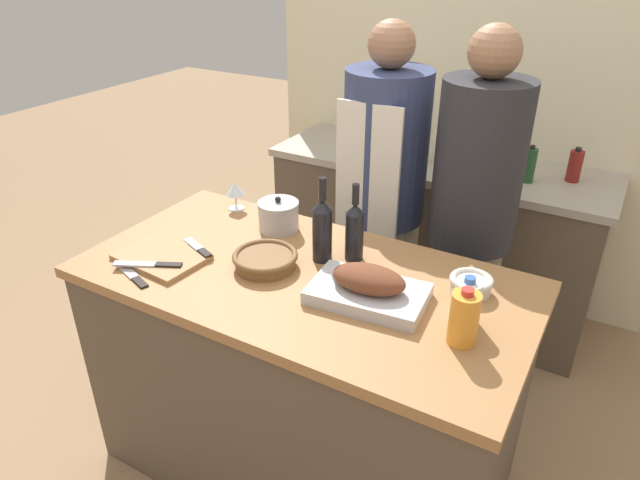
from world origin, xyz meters
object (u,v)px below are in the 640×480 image
object	(u,v)px
knife_paring	(133,276)
person_cook_aproned	(383,194)
wine_bottle_green	(322,228)
milk_jug	(467,302)
roasting_pan	(368,288)
person_cook_guest	(472,215)
condiment_bottle_short	(529,165)
cutting_board	(161,257)
wine_glass_left	(235,190)
mixing_bowl	(471,284)
knife_bread	(199,248)
wine_bottle_dark	(355,230)
juice_jug	(464,318)
condiment_bottle_tall	(575,166)
wicker_basket	(265,259)
knife_chef	(150,264)
stock_pot	(279,216)
stand_mixer	(414,133)

from	to	relation	value
knife_paring	person_cook_aproned	bearing A→B (deg)	67.99
wine_bottle_green	knife_paring	size ratio (longest dim) A/B	1.57
milk_jug	person_cook_aproned	xyz separation A→B (m)	(-0.62, 0.78, -0.08)
roasting_pan	person_cook_guest	world-z (taller)	person_cook_guest
roasting_pan	condiment_bottle_short	world-z (taller)	condiment_bottle_short
cutting_board	wine_glass_left	bearing A→B (deg)	93.61
mixing_bowl	knife_bread	distance (m)	0.98
wine_bottle_dark	person_cook_aproned	xyz separation A→B (m)	(-0.16, 0.60, -0.12)
juice_jug	person_cook_guest	bearing A→B (deg)	104.73
condiment_bottle_tall	mixing_bowl	bearing A→B (deg)	-95.63
condiment_bottle_tall	person_cook_aproned	world-z (taller)	person_cook_aproned
cutting_board	mixing_bowl	bearing A→B (deg)	18.63
wine_bottle_dark	knife_paring	distance (m)	0.79
wine_glass_left	milk_jug	bearing A→B (deg)	-15.44
cutting_board	mixing_bowl	xyz separation A→B (m)	(1.03, 0.35, 0.02)
roasting_pan	person_cook_aproned	size ratio (longest dim) A/B	0.23
juice_jug	roasting_pan	bearing A→B (deg)	169.63
person_cook_guest	wicker_basket	bearing A→B (deg)	-137.72
wicker_basket	juice_jug	xyz separation A→B (m)	(0.73, -0.07, 0.05)
cutting_board	wine_bottle_dark	xyz separation A→B (m)	(0.60, 0.36, 0.11)
wicker_basket	wine_glass_left	world-z (taller)	wine_glass_left
wine_bottle_dark	condiment_bottle_short	bearing A→B (deg)	72.22
cutting_board	knife_bread	world-z (taller)	knife_bread
juice_jug	knife_bread	world-z (taller)	juice_jug
wine_bottle_green	knife_paring	distance (m)	0.67
wine_bottle_dark	person_cook_guest	bearing A→B (deg)	64.30
milk_jug	condiment_bottle_short	world-z (taller)	milk_jug
condiment_bottle_tall	condiment_bottle_short	world-z (taller)	condiment_bottle_short
knife_bread	wine_bottle_dark	bearing A→B (deg)	26.32
wine_bottle_dark	person_cook_guest	world-z (taller)	person_cook_guest
wine_bottle_dark	person_cook_guest	distance (m)	0.63
juice_jug	condiment_bottle_tall	distance (m)	1.55
condiment_bottle_tall	milk_jug	bearing A→B (deg)	-93.64
condiment_bottle_short	person_cook_aproned	distance (m)	0.76
wicker_basket	knife_chef	size ratio (longest dim) A/B	1.01
wicker_basket	mixing_bowl	size ratio (longest dim) A/B	1.64
milk_jug	condiment_bottle_tall	xyz separation A→B (m)	(0.09, 1.45, -0.03)
wine_bottle_dark	knife_chef	xyz separation A→B (m)	(-0.58, -0.43, -0.09)
cutting_board	wine_glass_left	xyz separation A→B (m)	(-0.03, 0.48, 0.08)
juice_jug	condiment_bottle_short	size ratio (longest dim) A/B	0.97
wine_glass_left	condiment_bottle_tall	distance (m)	1.65
stock_pot	wine_glass_left	xyz separation A→B (m)	(-0.27, 0.07, 0.03)
milk_jug	person_cook_aproned	distance (m)	1.00
juice_jug	milk_jug	xyz separation A→B (m)	(-0.02, 0.10, -0.01)
roasting_pan	stock_pot	bearing A→B (deg)	152.53
wicker_basket	juice_jug	world-z (taller)	juice_jug
wine_bottle_dark	wine_glass_left	xyz separation A→B (m)	(-0.63, 0.13, -0.03)
mixing_bowl	stand_mixer	bearing A→B (deg)	120.03
knife_bread	knife_paring	bearing A→B (deg)	-109.81
cutting_board	knife_paring	world-z (taller)	cutting_board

